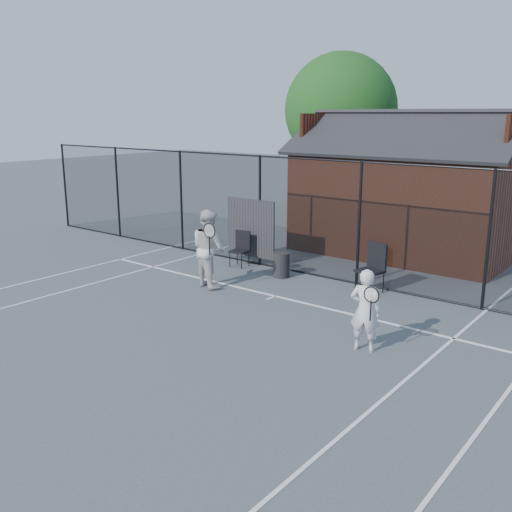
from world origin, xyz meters
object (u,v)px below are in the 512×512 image
Objects in this scene: chair_left at (239,250)px; clubhouse at (409,199)px; player_back at (209,248)px; chair_right at (370,269)px; player_front at (365,310)px; waste_bin at (281,265)px.

clubhouse is at bearing 50.46° from chair_left.
player_back is 1.97m from chair_left.
player_back is 1.98× the size of chair_left.
player_back is 1.65× the size of chair_right.
player_front is 1.57× the size of chair_left.
chair_left is (-0.58, 1.83, -0.47)m from player_back.
chair_right is at bearing 5.17° from waste_bin.
chair_right is 1.79× the size of waste_bin.
clubhouse is 7.95m from player_front.
player_back reaches higher than chair_right.
waste_bin is (0.90, 1.71, -0.62)m from player_back.
chair_right reaches higher than chair_left.
chair_right is at bearing -76.67° from clubhouse.
waste_bin is (-3.86, 2.88, -0.43)m from player_front.
clubhouse is at bearing 73.85° from waste_bin.
waste_bin is at bearing -12.01° from chair_left.
clubhouse is at bearing 108.62° from player_front.
clubhouse is 6.75m from player_back.
player_back is at bearing -109.51° from clubhouse.
clubhouse reaches higher than chair_right.
player_back reaches higher than player_front.
chair_left is (-5.34, 2.99, -0.27)m from player_front.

